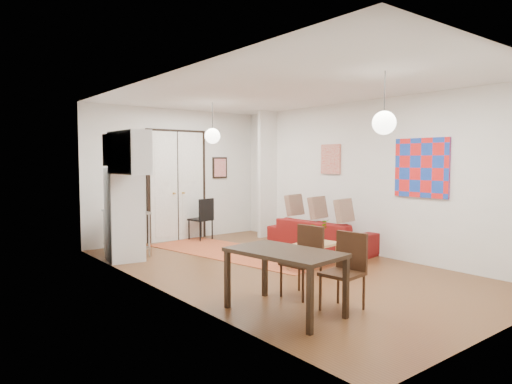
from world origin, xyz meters
TOP-DOWN VIEW (x-y plane):
  - floor at (0.00, 0.00)m, footprint 7.00×7.00m
  - ceiling at (0.00, 0.00)m, footprint 4.20×7.00m
  - wall_back at (0.00, 3.50)m, footprint 4.20×0.02m
  - wall_front at (0.00, -3.50)m, footprint 4.20×0.02m
  - wall_left at (-2.10, 0.00)m, footprint 0.02×7.00m
  - wall_right at (2.10, 0.00)m, footprint 0.02×7.00m
  - double_doors at (0.00, 3.46)m, footprint 1.44×0.06m
  - stub_partition at (1.85, 2.55)m, footprint 0.50×0.10m
  - wall_cabinet at (-1.92, 1.50)m, footprint 0.35×1.00m
  - painting_popart at (2.08, -1.25)m, footprint 0.05×1.00m
  - painting_abstract at (2.08, 0.80)m, footprint 0.05×0.50m
  - poster_back at (1.15, 3.47)m, footprint 0.40×0.03m
  - print_left at (-2.07, 2.00)m, footprint 0.03×0.44m
  - pendant_back at (0.00, 2.00)m, footprint 0.30×0.30m
  - pendant_front at (0.00, -2.00)m, footprint 0.30×0.30m
  - kilim_rug at (0.20, 1.48)m, footprint 2.12×3.99m
  - sofa at (1.59, 0.58)m, footprint 1.12×2.21m
  - coffee_table at (0.47, -0.30)m, footprint 0.97×0.63m
  - potted_plant at (0.57, -0.30)m, footprint 0.35×0.39m
  - kitchen_counter at (-1.52, 2.66)m, footprint 0.56×1.09m
  - bowl at (-1.52, 2.36)m, footprint 0.20×0.20m
  - soap_bottle at (-1.57, 2.91)m, footprint 0.08×0.08m
  - fridge at (-1.75, 2.16)m, footprint 0.66×0.66m
  - dining_table at (-1.39, -1.68)m, footprint 0.94×1.42m
  - dining_chair_near at (-0.79, -1.24)m, footprint 0.49×0.65m
  - dining_chair_far at (-0.79, -1.94)m, footprint 0.49×0.65m
  - black_side_chair at (0.41, 3.24)m, footprint 0.50×0.51m

SIDE VIEW (x-z plane):
  - floor at x=0.00m, z-range 0.00..0.00m
  - kilim_rug at x=0.20m, z-range 0.00..0.01m
  - sofa at x=1.59m, z-range 0.00..0.62m
  - coffee_table at x=0.47m, z-range 0.15..0.55m
  - kitchen_counter at x=-1.52m, z-range 0.11..0.93m
  - dining_chair_near at x=-0.79m, z-range 0.07..0.98m
  - dining_chair_far at x=-0.79m, z-range 0.07..0.98m
  - black_side_chair at x=0.41m, z-range 0.08..1.01m
  - potted_plant at x=0.57m, z-range 0.40..0.80m
  - dining_table at x=-1.39m, z-range 0.29..1.02m
  - fridge at x=-1.75m, z-range 0.00..1.65m
  - bowl at x=-1.52m, z-range 0.83..0.88m
  - soap_bottle at x=-1.57m, z-range 0.83..1.00m
  - double_doors at x=0.00m, z-range -0.05..2.45m
  - wall_back at x=0.00m, z-range 0.00..2.90m
  - wall_front at x=0.00m, z-range 0.00..2.90m
  - wall_left at x=-2.10m, z-range 0.00..2.90m
  - wall_right at x=2.10m, z-range 0.00..2.90m
  - stub_partition at x=1.85m, z-range 0.00..2.90m
  - poster_back at x=1.15m, z-range 1.35..1.85m
  - painting_popart at x=2.08m, z-range 1.15..2.15m
  - painting_abstract at x=2.08m, z-range 1.50..2.10m
  - wall_cabinet at x=-1.92m, z-range 1.55..2.25m
  - print_left at x=-2.07m, z-range 1.68..2.22m
  - pendant_back at x=0.00m, z-range 1.85..2.65m
  - pendant_front at x=0.00m, z-range 1.85..2.65m
  - ceiling at x=0.00m, z-range 2.89..2.91m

